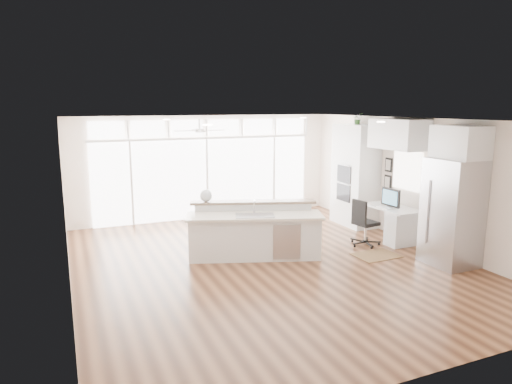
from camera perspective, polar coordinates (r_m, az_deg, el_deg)
name	(u,v)px	position (r m, az deg, el deg)	size (l,w,h in m)	color
floor	(269,264)	(8.77, 1.69, -8.98)	(7.00, 8.00, 0.02)	#432514
ceiling	(270,120)	(8.26, 1.80, 9.01)	(7.00, 8.00, 0.02)	white
wall_back	(206,167)	(12.11, -6.29, 3.11)	(7.00, 0.04, 2.70)	white
wall_front	(430,261)	(5.19, 20.94, -8.01)	(7.00, 0.04, 2.70)	white
wall_left	(65,211)	(7.65, -22.77, -2.19)	(0.04, 8.00, 2.70)	white
wall_right	(418,181)	(10.37, 19.57, 1.25)	(0.04, 8.00, 2.70)	white
glass_wall	(207,179)	(12.09, -6.18, 1.67)	(5.80, 0.06, 2.08)	white
transom_row	(206,128)	(11.96, -6.31, 7.97)	(5.90, 0.06, 0.40)	white
desk_window	(407,170)	(10.53, 18.38, 2.57)	(0.04, 0.85, 0.85)	white
ceiling_fan	(199,126)	(10.72, -7.09, 8.17)	(1.16, 1.16, 0.32)	silver
recessed_lights	(266,121)	(8.44, 1.22, 8.91)	(3.40, 3.00, 0.02)	white
oven_cabinet	(355,175)	(11.55, 12.29, 2.06)	(0.64, 1.20, 2.50)	silver
desk_nook	(392,224)	(10.54, 16.65, -3.82)	(0.72, 1.30, 0.76)	silver
upper_cabinets	(399,134)	(10.26, 17.42, 6.92)	(0.64, 1.30, 0.64)	silver
refrigerator	(452,212)	(9.22, 23.31, -2.36)	(0.76, 0.90, 2.00)	#A5A6AA
fridge_cabinet	(460,142)	(9.08, 24.19, 5.70)	(0.64, 0.90, 0.60)	silver
framed_photos	(388,173)	(11.02, 16.20, 2.24)	(0.06, 0.22, 0.80)	black
kitchen_island	(255,231)	(8.96, -0.18, -4.95)	(2.64, 1.00, 1.05)	silver
rug	(376,255)	(9.51, 14.83, -7.66)	(0.87, 0.63, 0.01)	#3A2412
office_chair	(366,223)	(10.01, 13.57, -3.73)	(0.52, 0.48, 1.00)	black
fishbowl	(206,196)	(9.19, -6.26, -0.44)	(0.25, 0.25, 0.25)	silver
monitor	(391,197)	(10.36, 16.49, -0.65)	(0.09, 0.53, 0.44)	black
keyboard	(384,208)	(10.29, 15.70, -1.89)	(0.13, 0.34, 0.02)	white
potted_plant	(357,120)	(11.43, 12.56, 8.79)	(0.24, 0.27, 0.21)	#346129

